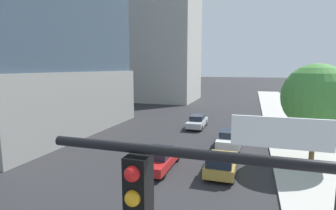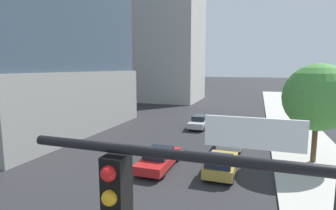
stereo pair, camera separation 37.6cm
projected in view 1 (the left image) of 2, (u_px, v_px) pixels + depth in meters
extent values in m
cube|color=#B2AFA8|center=(314.00, 165.00, 18.55)|extent=(5.49, 120.00, 0.15)
cube|color=gray|center=(25.00, 101.00, 29.22)|extent=(16.84, 20.38, 6.45)
cube|color=#B2AFA8|center=(160.00, 22.00, 54.87)|extent=(15.22, 13.51, 32.63)
cylinder|color=black|center=(217.00, 156.00, 3.27)|extent=(4.73, 0.14, 0.14)
cube|color=black|center=(139.00, 192.00, 3.68)|extent=(0.32, 0.36, 1.05)
sphere|color=red|center=(132.00, 174.00, 3.45)|extent=(0.22, 0.22, 0.22)
sphere|color=orange|center=(133.00, 198.00, 3.50)|extent=(0.22, 0.22, 0.22)
cube|color=white|center=(281.00, 133.00, 3.01)|extent=(1.10, 0.04, 0.36)
cylinder|color=brown|center=(313.00, 141.00, 19.12)|extent=(0.36, 0.36, 2.90)
sphere|color=#478E3D|center=(316.00, 97.00, 18.67)|extent=(4.71, 4.71, 4.71)
cube|color=silver|center=(230.00, 139.00, 23.32)|extent=(1.93, 4.70, 0.66)
cube|color=#19212D|center=(230.00, 133.00, 23.11)|extent=(1.62, 2.15, 0.51)
cylinder|color=black|center=(222.00, 137.00, 25.12)|extent=(0.22, 0.65, 0.65)
cylinder|color=black|center=(240.00, 139.00, 24.61)|extent=(0.22, 0.65, 0.65)
cylinder|color=black|center=(218.00, 147.00, 22.10)|extent=(0.22, 0.65, 0.65)
cylinder|color=black|center=(238.00, 149.00, 21.59)|extent=(0.22, 0.65, 0.65)
cube|color=red|center=(159.00, 160.00, 18.20)|extent=(1.87, 4.74, 0.58)
cube|color=#19212D|center=(159.00, 153.00, 18.02)|extent=(1.57, 2.03, 0.54)
cylinder|color=black|center=(156.00, 155.00, 20.01)|extent=(0.22, 0.65, 0.65)
cylinder|color=black|center=(177.00, 157.00, 19.51)|extent=(0.22, 0.65, 0.65)
cylinder|color=black|center=(139.00, 171.00, 16.96)|extent=(0.22, 0.65, 0.65)
cylinder|color=black|center=(163.00, 174.00, 16.47)|extent=(0.22, 0.65, 0.65)
cube|color=#B7B7BC|center=(197.00, 123.00, 30.49)|extent=(1.74, 4.59, 0.62)
cube|color=#19212D|center=(197.00, 118.00, 30.52)|extent=(1.46, 2.07, 0.53)
cylinder|color=black|center=(193.00, 122.00, 32.23)|extent=(0.22, 0.66, 0.66)
cylinder|color=black|center=(206.00, 123.00, 31.77)|extent=(0.22, 0.66, 0.66)
cylinder|color=black|center=(187.00, 127.00, 29.29)|extent=(0.22, 0.66, 0.66)
cylinder|color=black|center=(201.00, 128.00, 28.83)|extent=(0.22, 0.66, 0.66)
cube|color=#AD8938|center=(221.00, 164.00, 17.32)|extent=(1.83, 4.01, 0.65)
cube|color=#19212D|center=(220.00, 161.00, 16.34)|extent=(1.54, 1.84, 0.50)
cylinder|color=black|center=(212.00, 160.00, 18.89)|extent=(0.22, 0.63, 0.63)
cylinder|color=black|center=(235.00, 163.00, 18.41)|extent=(0.22, 0.63, 0.63)
cylinder|color=black|center=(206.00, 175.00, 16.32)|extent=(0.22, 0.63, 0.63)
cylinder|color=black|center=(232.00, 178.00, 15.83)|extent=(0.22, 0.63, 0.63)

